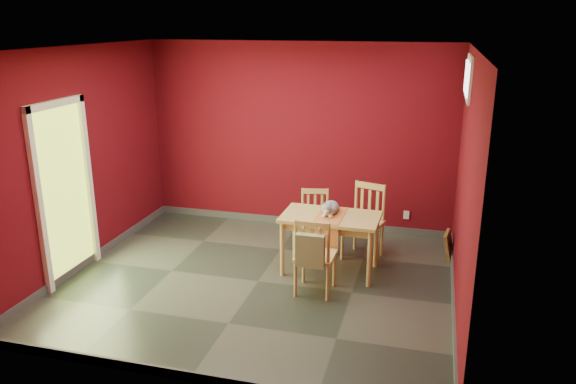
% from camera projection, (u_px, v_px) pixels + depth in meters
% --- Properties ---
extents(ground, '(4.50, 4.50, 0.00)m').
position_uv_depth(ground, '(258.00, 281.00, 6.69)').
color(ground, '#2D342D').
rests_on(ground, ground).
extents(room_shell, '(4.50, 4.50, 4.50)m').
position_uv_depth(room_shell, '(258.00, 277.00, 6.67)').
color(room_shell, '#530811').
rests_on(room_shell, ground).
extents(doorway, '(0.06, 1.01, 2.13)m').
position_uv_depth(doorway, '(64.00, 187.00, 6.53)').
color(doorway, '#B7D838').
rests_on(doorway, ground).
extents(window, '(0.05, 0.90, 0.50)m').
position_uv_depth(window, '(468.00, 78.00, 6.37)').
color(window, white).
rests_on(window, room_shell).
extents(outlet_plate, '(0.08, 0.02, 0.12)m').
position_uv_depth(outlet_plate, '(406.00, 215.00, 8.04)').
color(outlet_plate, silver).
rests_on(outlet_plate, room_shell).
extents(dining_table, '(1.18, 0.71, 0.73)m').
position_uv_depth(dining_table, '(330.00, 222.00, 6.77)').
color(dining_table, tan).
rests_on(dining_table, ground).
extents(table_runner, '(0.33, 0.66, 0.33)m').
position_uv_depth(table_runner, '(329.00, 222.00, 6.66)').
color(table_runner, '#BF6731').
rests_on(table_runner, dining_table).
extents(chair_far_left, '(0.45, 0.45, 0.83)m').
position_uv_depth(chair_far_left, '(315.00, 221.00, 7.45)').
color(chair_far_left, tan).
rests_on(chair_far_left, ground).
extents(chair_far_right, '(0.56, 0.56, 0.97)m').
position_uv_depth(chair_far_right, '(364.00, 221.00, 7.25)').
color(chair_far_right, tan).
rests_on(chair_far_right, ground).
extents(chair_near, '(0.44, 0.44, 0.92)m').
position_uv_depth(chair_near, '(315.00, 255.00, 6.27)').
color(chair_near, tan).
rests_on(chair_near, ground).
extents(tote_bag, '(0.31, 0.19, 0.44)m').
position_uv_depth(tote_bag, '(310.00, 250.00, 6.03)').
color(tote_bag, '#849660').
rests_on(tote_bag, chair_near).
extents(cat, '(0.38, 0.47, 0.21)m').
position_uv_depth(cat, '(330.00, 205.00, 6.78)').
color(cat, slate).
rests_on(cat, table_runner).
extents(picture_frame, '(0.16, 0.36, 0.35)m').
position_uv_depth(picture_frame, '(448.00, 245.00, 7.30)').
color(picture_frame, brown).
rests_on(picture_frame, ground).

